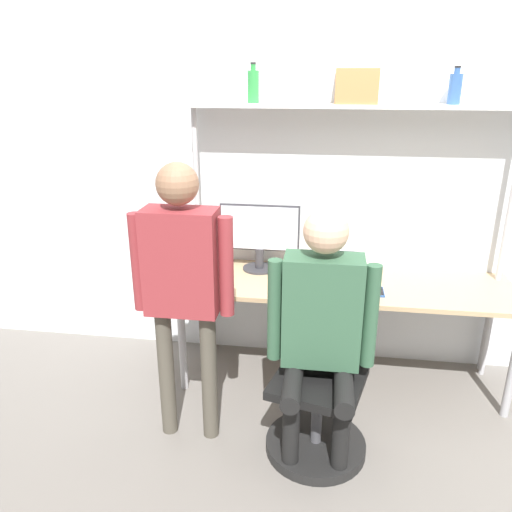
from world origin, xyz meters
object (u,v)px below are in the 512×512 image
at_px(bottle_blue, 455,88).
at_px(storage_box, 356,86).
at_px(laptop, 334,277).
at_px(cell_phone, 378,292).
at_px(office_chair, 319,403).
at_px(bottle_green, 253,86).
at_px(monitor, 260,234).
at_px(person_seated, 322,319).
at_px(person_standing, 182,274).

xyz_separation_m(bottle_blue, storage_box, (-0.57, -0.00, 0.01)).
bearing_deg(laptop, cell_phone, -10.23).
distance_m(laptop, storage_box, 1.18).
xyz_separation_m(laptop, office_chair, (-0.05, -0.62, -0.51)).
bearing_deg(bottle_green, storage_box, 0.00).
relative_size(monitor, laptop, 1.66).
distance_m(cell_phone, person_seated, 0.71).
bearing_deg(person_seated, bottle_green, 117.75).
bearing_deg(office_chair, bottle_blue, 51.90).
bearing_deg(bottle_blue, person_seated, -127.15).
bearing_deg(person_standing, monitor, 71.20).
relative_size(laptop, bottle_blue, 1.51).
xyz_separation_m(bottle_green, bottle_blue, (1.21, 0.00, -0.01)).
bearing_deg(bottle_blue, monitor, -178.02).
xyz_separation_m(person_standing, bottle_blue, (1.45, 0.89, 0.91)).
distance_m(cell_phone, storage_box, 1.26).
xyz_separation_m(person_seated, storage_box, (0.14, 0.94, 1.11)).
bearing_deg(laptop, storage_box, 74.85).
relative_size(office_chair, person_seated, 0.66).
xyz_separation_m(bottle_green, storage_box, (0.63, 0.00, 0.00)).
xyz_separation_m(laptop, bottle_blue, (0.65, 0.28, 1.13)).
bearing_deg(bottle_blue, cell_phone, -138.65).
xyz_separation_m(office_chair, bottle_blue, (0.70, 0.89, 1.64)).
bearing_deg(cell_phone, bottle_green, 158.55).
bearing_deg(office_chair, person_seated, -102.75).
bearing_deg(laptop, person_seated, -95.41).
bearing_deg(cell_phone, storage_box, 121.63).
distance_m(cell_phone, bottle_green, 1.50).
bearing_deg(storage_box, office_chair, -98.12).
bearing_deg(monitor, person_standing, -108.80).
bearing_deg(cell_phone, bottle_blue, 41.35).
height_order(office_chair, bottle_blue, bottle_blue).
distance_m(person_seated, bottle_blue, 1.61).
relative_size(laptop, person_seated, 0.23).
bearing_deg(bottle_blue, storage_box, -180.00).
bearing_deg(monitor, laptop, -25.01).
bearing_deg(person_seated, person_standing, 176.50).
relative_size(monitor, bottle_blue, 2.50).
bearing_deg(storage_box, monitor, -176.09).
xyz_separation_m(cell_phone, bottle_blue, (0.37, 0.33, 1.19)).
height_order(person_standing, bottle_green, bottle_green).
xyz_separation_m(person_standing, bottle_green, (0.24, 0.89, 0.92)).
distance_m(monitor, cell_phone, 0.87).
height_order(monitor, bottle_blue, bottle_blue).
bearing_deg(office_chair, person_standing, 179.95).
bearing_deg(office_chair, monitor, 118.11).
bearing_deg(person_standing, bottle_green, 74.79).
distance_m(monitor, bottle_blue, 1.49).
distance_m(person_standing, bottle_blue, 1.93).
height_order(monitor, cell_phone, monitor).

